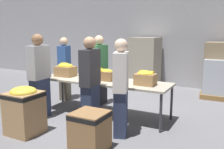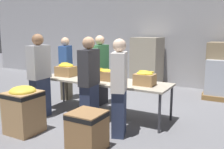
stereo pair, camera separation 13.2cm
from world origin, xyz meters
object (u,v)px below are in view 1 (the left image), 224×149
object	(u,v)px
volunteer_1	(90,83)
donation_bin_1	(90,130)
pallet_stack_0	(145,63)
volunteer_3	(39,77)
banana_box_2	(145,78)
banana_box_1	(104,74)
volunteer_0	(121,89)
banana_box_0	(65,70)
pallet_stack_2	(221,70)
donation_bin_0	(24,109)
volunteer_4	(65,69)
sorting_table	(103,82)
pallet_stack_1	(223,79)
volunteer_2	(99,71)

from	to	relation	value
volunteer_1	donation_bin_1	distance (m)	1.09
pallet_stack_0	volunteer_3	bearing A→B (deg)	-103.31
banana_box_2	banana_box_1	bearing A→B (deg)	176.71
volunteer_0	volunteer_3	world-z (taller)	volunteer_3
banana_box_0	pallet_stack_2	world-z (taller)	pallet_stack_2
banana_box_1	donation_bin_1	world-z (taller)	banana_box_1
banana_box_0	banana_box_1	distance (m)	1.03
banana_box_0	banana_box_2	bearing A→B (deg)	-1.02
banana_box_1	donation_bin_0	bearing A→B (deg)	-115.92
banana_box_1	volunteer_3	size ratio (longest dim) A/B	0.26
banana_box_1	volunteer_4	xyz separation A→B (m)	(-1.56, 0.62, -0.08)
sorting_table	volunteer_3	xyz separation A→B (m)	(-1.07, -0.77, 0.15)
banana_box_0	donation_bin_0	size ratio (longest dim) A/B	0.51
donation_bin_0	pallet_stack_1	xyz separation A→B (m)	(2.92, 4.32, 0.06)
sorting_table	banana_box_2	bearing A→B (deg)	-2.19
volunteer_1	volunteer_4	distance (m)	2.15
sorting_table	volunteer_2	world-z (taller)	volunteer_2
volunteer_1	donation_bin_0	bearing A→B (deg)	126.95
sorting_table	banana_box_2	distance (m)	1.00
banana_box_2	volunteer_2	size ratio (longest dim) A/B	0.23
banana_box_1	volunteer_1	world-z (taller)	volunteer_1
volunteer_1	pallet_stack_2	distance (m)	4.19
banana_box_0	banana_box_1	size ratio (longest dim) A/B	0.95
volunteer_4	volunteer_0	bearing A→B (deg)	40.06
volunteer_4	sorting_table	bearing A→B (deg)	48.79
volunteer_4	donation_bin_1	xyz separation A→B (m)	(2.19, -2.17, -0.49)
volunteer_3	donation_bin_1	bearing A→B (deg)	-115.49
volunteer_1	pallet_stack_2	xyz separation A→B (m)	(1.96, 3.70, -0.11)
sorting_table	banana_box_1	distance (m)	0.18
banana_box_2	donation_bin_0	xyz separation A→B (m)	(-1.71, -1.49, -0.46)
banana_box_2	volunteer_4	xyz separation A→B (m)	(-2.51, 0.67, -0.10)
volunteer_1	donation_bin_0	world-z (taller)	volunteer_1
banana_box_1	volunteer_1	distance (m)	0.74
volunteer_2	volunteer_3	xyz separation A→B (m)	(-0.61, -1.41, 0.03)
volunteer_0	pallet_stack_1	distance (m)	3.85
sorting_table	pallet_stack_1	world-z (taller)	pallet_stack_1
banana_box_2	volunteer_2	bearing A→B (deg)	154.90
banana_box_2	volunteer_0	distance (m)	0.78
pallet_stack_2	banana_box_0	bearing A→B (deg)	-136.08
banana_box_0	volunteer_1	xyz separation A→B (m)	(1.14, -0.71, -0.08)
volunteer_2	donation_bin_0	bearing A→B (deg)	-3.09
donation_bin_1	volunteer_1	bearing A→B (deg)	122.08
sorting_table	volunteer_2	xyz separation A→B (m)	(-0.46, 0.64, 0.12)
volunteer_1	volunteer_2	world-z (taller)	volunteer_1
donation_bin_0	volunteer_3	bearing A→B (deg)	114.77
sorting_table	volunteer_3	size ratio (longest dim) A/B	1.68
volunteer_0	donation_bin_1	xyz separation A→B (m)	(-0.17, -0.74, -0.51)
volunteer_0	donation_bin_1	world-z (taller)	volunteer_0
sorting_table	donation_bin_0	xyz separation A→B (m)	(-0.72, -1.53, -0.27)
banana_box_2	pallet_stack_2	world-z (taller)	pallet_stack_2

